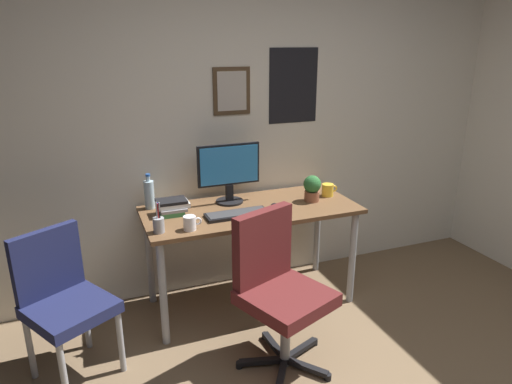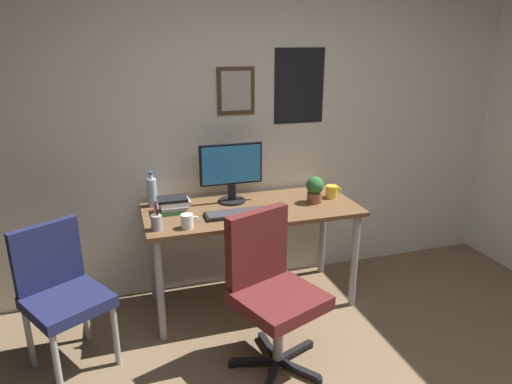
{
  "view_description": "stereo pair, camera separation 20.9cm",
  "coord_description": "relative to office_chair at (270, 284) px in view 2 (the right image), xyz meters",
  "views": [
    {
      "loc": [
        -1.24,
        -1.1,
        1.89
      ],
      "look_at": [
        -0.17,
        1.64,
        0.9
      ],
      "focal_mm": 32.07,
      "sensor_mm": 36.0,
      "label": 1
    },
    {
      "loc": [
        -1.05,
        -1.17,
        1.89
      ],
      "look_at": [
        -0.17,
        1.64,
        0.9
      ],
      "focal_mm": 32.07,
      "sensor_mm": 36.0,
      "label": 2
    }
  ],
  "objects": [
    {
      "name": "pen_cup",
      "position": [
        -0.59,
        0.47,
        0.28
      ],
      "size": [
        0.07,
        0.07,
        0.2
      ],
      "color": "#9EA0A5",
      "rests_on": "desk"
    },
    {
      "name": "water_bottle",
      "position": [
        -0.58,
        0.93,
        0.33
      ],
      "size": [
        0.07,
        0.07,
        0.25
      ],
      "color": "silver",
      "rests_on": "desk"
    },
    {
      "name": "monitor",
      "position": [
        -0.01,
        0.84,
        0.47
      ],
      "size": [
        0.46,
        0.2,
        0.43
      ],
      "color": "black",
      "rests_on": "desk"
    },
    {
      "name": "coffee_mug_far",
      "position": [
        -0.4,
        0.44,
        0.27
      ],
      "size": [
        0.12,
        0.08,
        0.09
      ],
      "color": "white",
      "rests_on": "desk"
    },
    {
      "name": "coffee_mug_near",
      "position": [
        0.73,
        0.71,
        0.27
      ],
      "size": [
        0.13,
        0.09,
        0.09
      ],
      "color": "yellow",
      "rests_on": "desk"
    },
    {
      "name": "office_chair",
      "position": [
        0.0,
        0.0,
        0.0
      ],
      "size": [
        0.6,
        0.6,
        0.95
      ],
      "color": "#591E1E",
      "rests_on": "ground_plane"
    },
    {
      "name": "desk",
      "position": [
        0.09,
        0.67,
        0.14
      ],
      "size": [
        1.51,
        0.66,
        0.75
      ],
      "color": "brown",
      "rests_on": "ground_plane"
    },
    {
      "name": "wall_back",
      "position": [
        0.26,
        1.08,
        0.77
      ],
      "size": [
        4.4,
        0.1,
        2.6
      ],
      "color": "silver",
      "rests_on": "ground_plane"
    },
    {
      "name": "book_stack_left",
      "position": [
        -0.45,
        0.76,
        0.28
      ],
      "size": [
        0.22,
        0.16,
        0.1
      ],
      "color": "#33723F",
      "rests_on": "desk"
    },
    {
      "name": "potted_plant",
      "position": [
        0.56,
        0.65,
        0.33
      ],
      "size": [
        0.13,
        0.13,
        0.19
      ],
      "color": "brown",
      "rests_on": "desk"
    },
    {
      "name": "side_chair",
      "position": [
        -1.18,
        0.35,
        -0.03
      ],
      "size": [
        0.57,
        0.57,
        0.88
      ],
      "color": "#1E234C",
      "rests_on": "ground_plane"
    },
    {
      "name": "computer_mouse",
      "position": [
        0.25,
        0.59,
        0.25
      ],
      "size": [
        0.06,
        0.11,
        0.04
      ],
      "color": "black",
      "rests_on": "desk"
    },
    {
      "name": "keyboard",
      "position": [
        -0.05,
        0.56,
        0.24
      ],
      "size": [
        0.43,
        0.15,
        0.03
      ],
      "color": "black",
      "rests_on": "desk"
    }
  ]
}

